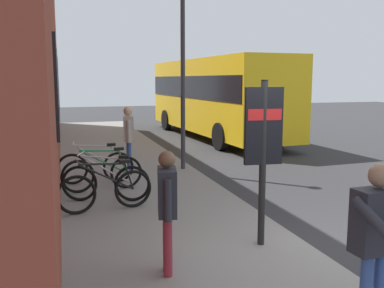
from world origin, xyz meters
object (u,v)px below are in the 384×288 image
(transit_info_sign, at_px, (263,137))
(street_lamp, at_px, (183,56))
(pedestrian_by_facade, at_px, (129,133))
(bicycle_leaning_wall, at_px, (106,182))
(bicycle_end_of_row, at_px, (106,190))
(pedestrian_near_bus, at_px, (167,200))
(bicycle_nearest_sign, at_px, (103,173))
(tourist_with_hotdogs, at_px, (379,231))
(bicycle_far_end, at_px, (96,167))
(city_bus, at_px, (215,93))

(transit_info_sign, distance_m, street_lamp, 5.77)
(pedestrian_by_facade, relative_size, street_lamp, 0.34)
(bicycle_leaning_wall, xyz_separation_m, pedestrian_by_facade, (2.39, -0.82, 0.67))
(bicycle_end_of_row, bearing_deg, pedestrian_near_bus, -170.73)
(bicycle_leaning_wall, bearing_deg, bicycle_end_of_row, 173.95)
(bicycle_nearest_sign, height_order, pedestrian_by_facade, pedestrian_by_facade)
(tourist_with_hotdogs, bearing_deg, transit_info_sign, 0.43)
(tourist_with_hotdogs, bearing_deg, bicycle_far_end, 16.34)
(bicycle_nearest_sign, relative_size, pedestrian_near_bus, 1.14)
(bicycle_nearest_sign, relative_size, street_lamp, 0.35)
(bicycle_far_end, relative_size, city_bus, 0.17)
(bicycle_end_of_row, xyz_separation_m, pedestrian_by_facade, (3.04, -0.89, 0.67))
(pedestrian_by_facade, height_order, pedestrian_near_bus, pedestrian_by_facade)
(bicycle_end_of_row, distance_m, street_lamp, 4.83)
(bicycle_far_end, xyz_separation_m, pedestrian_by_facade, (0.79, -0.90, 0.67))
(transit_info_sign, height_order, city_bus, city_bus)
(city_bus, distance_m, pedestrian_by_facade, 8.41)
(bicycle_nearest_sign, distance_m, city_bus, 10.19)
(bicycle_nearest_sign, distance_m, pedestrian_near_bus, 4.42)
(bicycle_end_of_row, relative_size, bicycle_far_end, 1.00)
(bicycle_nearest_sign, bearing_deg, street_lamp, -52.65)
(bicycle_leaning_wall, distance_m, city_bus, 10.92)
(city_bus, height_order, tourist_with_hotdogs, city_bus)
(bicycle_leaning_wall, bearing_deg, transit_info_sign, -146.74)
(bicycle_end_of_row, height_order, city_bus, city_bus)
(bicycle_leaning_wall, bearing_deg, pedestrian_near_bus, -173.52)
(bicycle_end_of_row, xyz_separation_m, bicycle_nearest_sign, (1.51, -0.09, 0.00))
(pedestrian_near_bus, distance_m, tourist_with_hotdogs, 2.41)
(street_lamp, bearing_deg, bicycle_leaning_wall, 138.45)
(bicycle_leaning_wall, xyz_separation_m, pedestrian_near_bus, (-3.50, -0.40, 0.56))
(bicycle_end_of_row, bearing_deg, street_lamp, -36.21)
(bicycle_leaning_wall, bearing_deg, tourist_with_hotdogs, -159.83)
(bicycle_far_end, bearing_deg, pedestrian_by_facade, -48.69)
(city_bus, bearing_deg, pedestrian_near_bus, 157.72)
(pedestrian_near_bus, xyz_separation_m, street_lamp, (6.13, -1.93, 2.06))
(bicycle_far_end, distance_m, transit_info_sign, 5.13)
(bicycle_end_of_row, distance_m, city_bus, 11.51)
(bicycle_far_end, bearing_deg, city_bus, -36.68)
(pedestrian_near_bus, relative_size, tourist_with_hotdogs, 0.94)
(bicycle_far_end, bearing_deg, tourist_with_hotdogs, -163.66)
(pedestrian_by_facade, distance_m, tourist_with_hotdogs, 7.81)
(bicycle_leaning_wall, bearing_deg, bicycle_nearest_sign, -1.16)
(transit_info_sign, xyz_separation_m, street_lamp, (5.58, -0.38, 1.41))
(bicycle_nearest_sign, bearing_deg, pedestrian_near_bus, -175.02)
(bicycle_leaning_wall, relative_size, transit_info_sign, 0.71)
(tourist_with_hotdogs, bearing_deg, street_lamp, -2.63)
(bicycle_far_end, distance_m, pedestrian_near_bus, 5.16)
(bicycle_leaning_wall, height_order, bicycle_nearest_sign, same)
(bicycle_end_of_row, xyz_separation_m, transit_info_sign, (-2.31, -2.01, 1.21))
(bicycle_far_end, xyz_separation_m, tourist_with_hotdogs, (-6.94, -2.03, 0.63))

